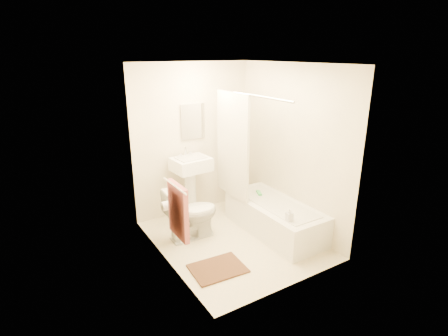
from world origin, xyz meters
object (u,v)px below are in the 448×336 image
sink (191,185)px  bath_mat (218,268)px  toilet (191,213)px  soap_bottle (289,215)px  bathtub (274,217)px

sink → bath_mat: 1.59m
sink → toilet: bearing=-120.6°
sink → soap_bottle: size_ratio=6.35×
soap_bottle → sink: bearing=111.4°
sink → soap_bottle: sink is taller
toilet → soap_bottle: toilet is taller
toilet → bathtub: size_ratio=0.47×
toilet → soap_bottle: 1.37m
toilet → bath_mat: bearing=175.4°
soap_bottle → bathtub: bearing=68.9°
toilet → soap_bottle: (0.90, -1.01, 0.16)m
toilet → sink: size_ratio=0.70×
bathtub → bath_mat: size_ratio=2.47×
sink → bathtub: bearing=-56.2°
sink → bathtub: (0.83, -1.05, -0.32)m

